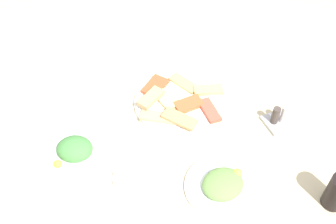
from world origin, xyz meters
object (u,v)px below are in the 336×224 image
(pide_platter, at_px, (178,102))
(fork, at_px, (140,166))
(salad_plate_rice, at_px, (75,150))
(salad_plate_greens, at_px, (223,185))
(condiment_caddy, at_px, (279,119))
(dining_table, at_px, (161,142))
(spoon, at_px, (140,176))
(paper_napkin, at_px, (140,172))

(pide_platter, height_order, fork, pide_platter)
(pide_platter, distance_m, salad_plate_rice, 0.41)
(salad_plate_greens, distance_m, fork, 0.27)
(salad_plate_rice, bearing_deg, condiment_caddy, -175.84)
(salad_plate_rice, xyz_separation_m, fork, (-0.20, 0.07, -0.02))
(condiment_caddy, bearing_deg, salad_plate_greens, 43.43)
(dining_table, height_order, salad_plate_greens, salad_plate_greens)
(spoon, xyz_separation_m, condiment_caddy, (-0.49, -0.16, 0.02))
(salad_plate_rice, height_order, paper_napkin, salad_plate_rice)
(pide_platter, bearing_deg, spoon, 61.74)
(paper_napkin, distance_m, condiment_caddy, 0.51)
(salad_plate_rice, xyz_separation_m, condiment_caddy, (-0.70, -0.05, 0.01))
(pide_platter, relative_size, spoon, 1.88)
(pide_platter, height_order, salad_plate_greens, pide_platter)
(salad_plate_rice, height_order, fork, salad_plate_rice)
(pide_platter, distance_m, salad_plate_greens, 0.37)
(spoon, bearing_deg, paper_napkin, -99.03)
(salad_plate_greens, bearing_deg, dining_table, -57.54)
(dining_table, distance_m, condiment_caddy, 0.42)
(condiment_caddy, bearing_deg, fork, 14.33)
(salad_plate_greens, bearing_deg, pide_platter, -76.12)
(dining_table, distance_m, fork, 0.20)
(salad_plate_greens, height_order, salad_plate_rice, salad_plate_rice)
(dining_table, relative_size, salad_plate_greens, 4.75)
(fork, bearing_deg, pide_platter, -130.12)
(salad_plate_rice, distance_m, spoon, 0.23)
(dining_table, xyz_separation_m, spoon, (0.08, 0.19, 0.09))
(salad_plate_greens, relative_size, spoon, 1.33)
(fork, xyz_separation_m, condiment_caddy, (-0.49, -0.13, 0.02))
(pide_platter, bearing_deg, paper_napkin, 60.21)
(salad_plate_rice, bearing_deg, dining_table, -164.65)
(spoon, bearing_deg, salad_plate_greens, 155.44)
(dining_table, bearing_deg, paper_napkin, 64.14)
(fork, bearing_deg, salad_plate_rice, -28.70)
(pide_platter, relative_size, paper_napkin, 2.39)
(salad_plate_rice, bearing_deg, paper_napkin, 155.62)
(paper_napkin, height_order, spoon, spoon)
(dining_table, bearing_deg, condiment_caddy, 176.01)
(salad_plate_rice, xyz_separation_m, paper_napkin, (-0.20, 0.09, -0.02))
(dining_table, relative_size, spoon, 6.32)
(dining_table, bearing_deg, salad_plate_rice, 15.35)
(spoon, bearing_deg, pide_platter, -127.29)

